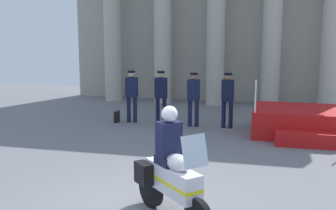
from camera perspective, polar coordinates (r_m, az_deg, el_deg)
name	(u,v)px	position (r m, az deg, el deg)	size (l,w,h in m)	color
ground_plane	(138,210)	(7.73, -3.99, -13.59)	(28.00, 28.00, 0.00)	slate
colonnade_backdrop	(218,16)	(17.73, 6.56, 11.58)	(12.38, 1.57, 6.54)	#A49F91
reviewing_stand	(303,123)	(13.06, 17.35, -2.24)	(2.86, 2.48, 1.68)	#B71414
officer_in_row_0	(132,92)	(14.12, -4.80, 1.70)	(0.39, 0.24, 1.69)	#141938
officer_in_row_1	(161,93)	(13.77, -0.93, 1.56)	(0.39, 0.24, 1.71)	black
officer_in_row_2	(193,95)	(13.49, 3.36, 1.31)	(0.39, 0.24, 1.69)	#141938
officer_in_row_3	(228,96)	(13.40, 7.84, 1.20)	(0.39, 0.24, 1.71)	black
motorcycle_with_rider	(170,174)	(7.06, 0.32, -9.00)	(1.56, 1.56, 1.90)	black
briefcase_on_ground	(117,117)	(14.33, -6.74, -1.53)	(0.10, 0.32, 0.36)	black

